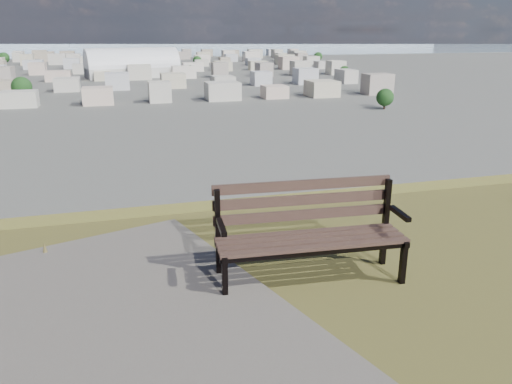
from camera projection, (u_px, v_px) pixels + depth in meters
name	position (u px, v px, depth m)	size (l,w,h in m)	color
park_bench	(308.00, 227.00, 4.84)	(1.86, 0.71, 0.95)	#453028
gravel_patch	(115.00, 337.00, 3.97)	(2.86, 4.08, 0.08)	#656058
arena	(132.00, 68.00, 300.27)	(56.80, 32.13, 22.60)	beige
city_blocks	(119.00, 63.00, 371.85)	(395.00, 361.00, 7.00)	silver
city_trees	(74.00, 70.00, 295.61)	(406.52, 387.20, 9.98)	#34211A
bay_water	(115.00, 47.00, 836.32)	(2400.00, 700.00, 0.12)	#95AFBE
far_hills	(88.00, 31.00, 1274.01)	(2050.00, 340.00, 60.00)	#A4B8CC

